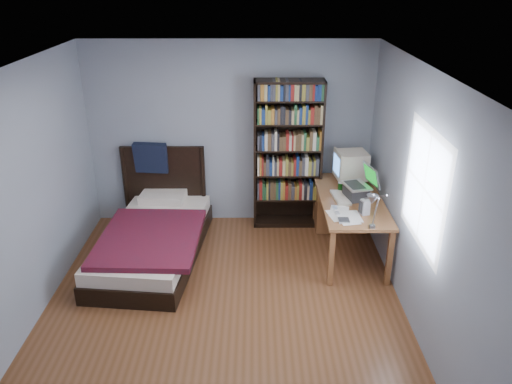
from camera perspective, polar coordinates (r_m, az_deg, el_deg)
room at (r=4.79m, az=-3.74°, el=-1.05°), size 4.20×4.24×2.50m
desk at (r=6.74m, az=9.91°, el=-1.46°), size 0.75×1.64×0.73m
crt_monitor at (r=6.55m, az=10.74°, el=3.01°), size 0.42×0.39×0.44m
laptop at (r=6.16m, az=11.54°, el=0.29°), size 0.43×0.41×0.43m
desk_lamp at (r=5.01m, az=13.19°, el=-1.17°), size 0.22×0.49×0.58m
keyboard at (r=6.15m, az=9.65°, el=-0.65°), size 0.21×0.44×0.04m
speaker at (r=5.79m, az=12.34°, el=-1.69°), size 0.11×0.11×0.18m
soda_can at (r=6.34m, az=9.61°, el=0.55°), size 0.06×0.06×0.11m
mouse at (r=6.41m, az=10.42°, el=0.33°), size 0.06×0.10×0.03m
phone_silver at (r=5.89m, az=9.02°, el=-1.81°), size 0.05×0.09×0.02m
phone_grey at (r=5.78m, az=9.29°, el=-2.39°), size 0.05×0.09×0.02m
external_drive at (r=5.61m, az=10.00°, el=-3.24°), size 0.12×0.12×0.02m
bookshelf at (r=6.68m, az=3.64°, el=4.18°), size 0.91×0.30×2.02m
bed at (r=6.37m, az=-11.57°, el=-4.88°), size 1.30×2.26×1.16m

